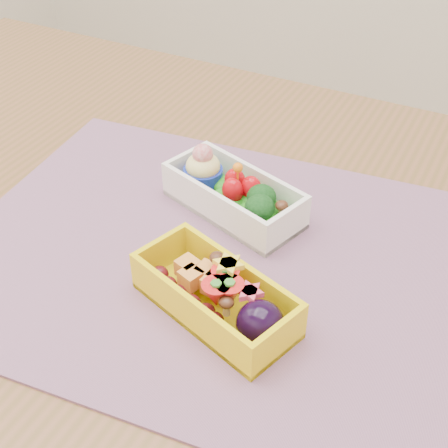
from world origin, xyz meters
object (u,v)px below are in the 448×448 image
at_px(bento_white, 233,194).
at_px(placemat, 215,257).
at_px(table, 189,329).
at_px(bento_yellow, 218,296).

bearing_deg(bento_white, placemat, -59.38).
height_order(placemat, bento_white, bento_white).
bearing_deg(table, bento_yellow, -39.45).
xyz_separation_m(placemat, bento_yellow, (0.04, -0.06, 0.02)).
height_order(bento_white, bento_yellow, bento_white).
xyz_separation_m(table, bento_white, (0.01, 0.08, 0.12)).
distance_m(table, bento_yellow, 0.15).
height_order(table, bento_yellow, bento_yellow).
xyz_separation_m(placemat, bento_white, (-0.02, 0.07, 0.02)).
relative_size(table, placemat, 2.45).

